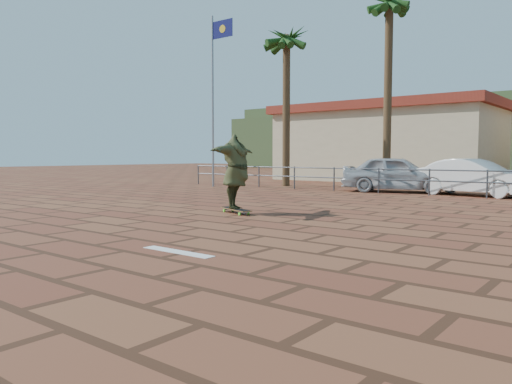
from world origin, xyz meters
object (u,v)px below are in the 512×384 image
car_silver (397,174)px  skateboarder (236,172)px  longboard (236,210)px  car_white (474,177)px

car_silver → skateboarder: bearing=162.9°
longboard → car_white: car_white is taller
skateboarder → car_white: bearing=-35.8°
skateboarder → car_silver: bearing=-19.0°
longboard → car_white: 10.29m
car_silver → car_white: (2.97, 0.00, -0.06)m
skateboarder → car_white: size_ratio=0.57×
longboard → car_white: size_ratio=0.31×
car_silver → car_white: car_silver is taller
car_white → skateboarder: bearing=172.1°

